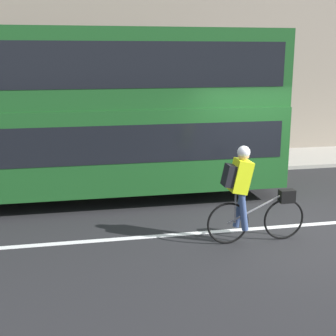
% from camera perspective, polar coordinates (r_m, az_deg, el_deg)
% --- Properties ---
extents(ground_plane, '(80.00, 80.00, 0.00)m').
position_cam_1_polar(ground_plane, '(8.98, 13.57, -6.98)').
color(ground_plane, '#232326').
extents(road_center_line, '(50.00, 0.14, 0.01)m').
position_cam_1_polar(road_center_line, '(8.97, 13.59, -6.97)').
color(road_center_line, silver).
rests_on(road_center_line, ground_plane).
extents(sidewalk_curb, '(60.00, 2.38, 0.10)m').
position_cam_1_polar(sidewalk_curb, '(13.70, 4.40, 0.75)').
color(sidewalk_curb, '#A8A399').
rests_on(sidewalk_curb, ground_plane).
extents(building_facade, '(60.00, 0.30, 8.88)m').
position_cam_1_polar(building_facade, '(14.71, 3.24, 18.85)').
color(building_facade, gray).
rests_on(building_facade, ground_plane).
extents(bus, '(10.03, 2.43, 3.62)m').
position_cam_1_polar(bus, '(10.23, -14.82, 7.15)').
color(bus, black).
rests_on(bus, ground_plane).
extents(cyclist_on_bike, '(1.73, 0.32, 1.67)m').
position_cam_1_polar(cyclist_on_bike, '(7.87, 9.67, -2.85)').
color(cyclist_on_bike, black).
rests_on(cyclist_on_bike, ground_plane).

